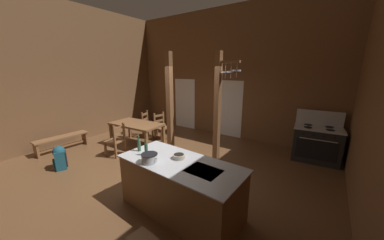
{
  "coord_description": "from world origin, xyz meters",
  "views": [
    {
      "loc": [
        3.24,
        -3.23,
        2.41
      ],
      "look_at": [
        0.54,
        0.69,
        1.21
      ],
      "focal_mm": 18.54,
      "sensor_mm": 36.0,
      "label": 1
    }
  ],
  "objects_px": {
    "backpack": "(60,157)",
    "stockpot_on_counter": "(150,158)",
    "dining_table": "(136,126)",
    "kitchen_island": "(180,187)",
    "mixing_bowl_on_counter": "(179,156)",
    "bottle_tall_on_counter": "(146,149)",
    "stove_range": "(316,143)",
    "bottle_short_on_counter": "(139,145)",
    "ladderback_chair_at_table_end": "(162,127)",
    "bench_along_left_wall": "(62,141)",
    "ladderback_chair_near_window": "(116,140)",
    "ladderback_chair_by_post": "(149,125)"
  },
  "relations": [
    {
      "from": "bench_along_left_wall",
      "to": "kitchen_island",
      "type": "bearing_deg",
      "value": -1.11
    },
    {
      "from": "ladderback_chair_at_table_end",
      "to": "bottle_tall_on_counter",
      "type": "distance_m",
      "value": 3.53
    },
    {
      "from": "ladderback_chair_near_window",
      "to": "ladderback_chair_by_post",
      "type": "distance_m",
      "value": 1.76
    },
    {
      "from": "bench_along_left_wall",
      "to": "stockpot_on_counter",
      "type": "height_order",
      "value": "stockpot_on_counter"
    },
    {
      "from": "dining_table",
      "to": "ladderback_chair_near_window",
      "type": "xyz_separation_m",
      "value": [
        0.16,
        -0.89,
        -0.2
      ]
    },
    {
      "from": "bench_along_left_wall",
      "to": "mixing_bowl_on_counter",
      "type": "relative_size",
      "value": 7.04
    },
    {
      "from": "ladderback_chair_by_post",
      "to": "mixing_bowl_on_counter",
      "type": "distance_m",
      "value": 4.13
    },
    {
      "from": "backpack",
      "to": "stockpot_on_counter",
      "type": "relative_size",
      "value": 1.74
    },
    {
      "from": "dining_table",
      "to": "stockpot_on_counter",
      "type": "xyz_separation_m",
      "value": [
        2.72,
        -1.99,
        0.35
      ]
    },
    {
      "from": "ladderback_chair_by_post",
      "to": "dining_table",
      "type": "bearing_deg",
      "value": -69.13
    },
    {
      "from": "kitchen_island",
      "to": "bench_along_left_wall",
      "type": "xyz_separation_m",
      "value": [
        -4.68,
        0.09,
        -0.16
      ]
    },
    {
      "from": "bottle_tall_on_counter",
      "to": "bottle_short_on_counter",
      "type": "distance_m",
      "value": 0.27
    },
    {
      "from": "kitchen_island",
      "to": "bottle_short_on_counter",
      "type": "bearing_deg",
      "value": -176.15
    },
    {
      "from": "mixing_bowl_on_counter",
      "to": "bottle_short_on_counter",
      "type": "xyz_separation_m",
      "value": [
        -0.82,
        -0.17,
        0.08
      ]
    },
    {
      "from": "stove_range",
      "to": "ladderback_chair_by_post",
      "type": "xyz_separation_m",
      "value": [
        -5.21,
        -1.22,
        -0.03
      ]
    },
    {
      "from": "ladderback_chair_near_window",
      "to": "bench_along_left_wall",
      "type": "height_order",
      "value": "ladderback_chair_near_window"
    },
    {
      "from": "ladderback_chair_near_window",
      "to": "bottle_tall_on_counter",
      "type": "height_order",
      "value": "bottle_tall_on_counter"
    },
    {
      "from": "stove_range",
      "to": "ladderback_chair_at_table_end",
      "type": "height_order",
      "value": "stove_range"
    },
    {
      "from": "stove_range",
      "to": "bench_along_left_wall",
      "type": "relative_size",
      "value": 0.89
    },
    {
      "from": "kitchen_island",
      "to": "dining_table",
      "type": "distance_m",
      "value": 3.56
    },
    {
      "from": "stove_range",
      "to": "bench_along_left_wall",
      "type": "bearing_deg",
      "value": -150.67
    },
    {
      "from": "stove_range",
      "to": "stockpot_on_counter",
      "type": "height_order",
      "value": "stove_range"
    },
    {
      "from": "stove_range",
      "to": "mixing_bowl_on_counter",
      "type": "height_order",
      "value": "stove_range"
    },
    {
      "from": "ladderback_chair_near_window",
      "to": "ladderback_chair_by_post",
      "type": "xyz_separation_m",
      "value": [
        -0.47,
        1.69,
        0.0
      ]
    },
    {
      "from": "stove_range",
      "to": "dining_table",
      "type": "height_order",
      "value": "stove_range"
    },
    {
      "from": "ladderback_chair_at_table_end",
      "to": "mixing_bowl_on_counter",
      "type": "height_order",
      "value": "mixing_bowl_on_counter"
    },
    {
      "from": "stove_range",
      "to": "bottle_short_on_counter",
      "type": "height_order",
      "value": "stove_range"
    },
    {
      "from": "dining_table",
      "to": "bench_along_left_wall",
      "type": "height_order",
      "value": "dining_table"
    },
    {
      "from": "dining_table",
      "to": "stockpot_on_counter",
      "type": "distance_m",
      "value": 3.39
    },
    {
      "from": "stockpot_on_counter",
      "to": "bottle_short_on_counter",
      "type": "relative_size",
      "value": 1.14
    },
    {
      "from": "ladderback_chair_near_window",
      "to": "mixing_bowl_on_counter",
      "type": "height_order",
      "value": "mixing_bowl_on_counter"
    },
    {
      "from": "mixing_bowl_on_counter",
      "to": "bottle_short_on_counter",
      "type": "relative_size",
      "value": 0.7
    },
    {
      "from": "backpack",
      "to": "ladderback_chair_near_window",
      "type": "bearing_deg",
      "value": 70.87
    },
    {
      "from": "ladderback_chair_by_post",
      "to": "bottle_tall_on_counter",
      "type": "xyz_separation_m",
      "value": [
        2.77,
        -2.63,
        0.59
      ]
    },
    {
      "from": "backpack",
      "to": "kitchen_island",
      "type": "bearing_deg",
      "value": 8.31
    },
    {
      "from": "kitchen_island",
      "to": "stove_range",
      "type": "xyz_separation_m",
      "value": [
        1.78,
        3.72,
        0.02
      ]
    },
    {
      "from": "ladderback_chair_near_window",
      "to": "ladderback_chair_at_table_end",
      "type": "height_order",
      "value": "same"
    },
    {
      "from": "backpack",
      "to": "mixing_bowl_on_counter",
      "type": "distance_m",
      "value": 3.43
    },
    {
      "from": "ladderback_chair_near_window",
      "to": "stove_range",
      "type": "bearing_deg",
      "value": 31.54
    },
    {
      "from": "dining_table",
      "to": "backpack",
      "type": "bearing_deg",
      "value": -97.48
    },
    {
      "from": "kitchen_island",
      "to": "mixing_bowl_on_counter",
      "type": "height_order",
      "value": "mixing_bowl_on_counter"
    },
    {
      "from": "dining_table",
      "to": "backpack",
      "type": "relative_size",
      "value": 2.94
    },
    {
      "from": "kitchen_island",
      "to": "ladderback_chair_near_window",
      "type": "height_order",
      "value": "ladderback_chair_near_window"
    },
    {
      "from": "ladderback_chair_near_window",
      "to": "bench_along_left_wall",
      "type": "relative_size",
      "value": 0.64
    },
    {
      "from": "ladderback_chair_by_post",
      "to": "bench_along_left_wall",
      "type": "relative_size",
      "value": 0.64
    },
    {
      "from": "stockpot_on_counter",
      "to": "bottle_tall_on_counter",
      "type": "relative_size",
      "value": 1.15
    },
    {
      "from": "bench_along_left_wall",
      "to": "stockpot_on_counter",
      "type": "relative_size",
      "value": 4.32
    },
    {
      "from": "dining_table",
      "to": "bottle_tall_on_counter",
      "type": "bearing_deg",
      "value": -36.54
    },
    {
      "from": "dining_table",
      "to": "ladderback_chair_by_post",
      "type": "height_order",
      "value": "ladderback_chair_by_post"
    },
    {
      "from": "ladderback_chair_at_table_end",
      "to": "ladderback_chair_near_window",
      "type": "bearing_deg",
      "value": -93.51
    }
  ]
}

